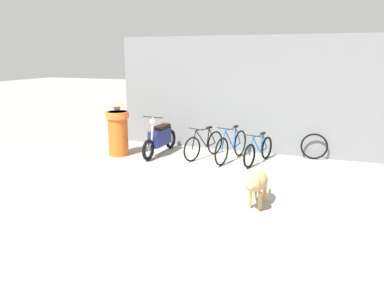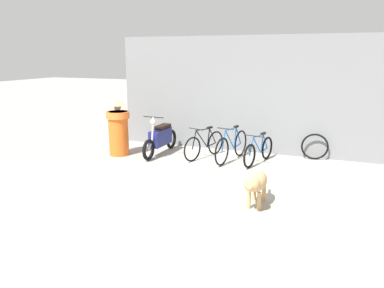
{
  "view_description": "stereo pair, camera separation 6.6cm",
  "coord_description": "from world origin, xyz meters",
  "px_view_note": "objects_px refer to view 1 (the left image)",
  "views": [
    {
      "loc": [
        2.37,
        -6.71,
        2.7
      ],
      "look_at": [
        -0.69,
        1.29,
        0.65
      ],
      "focal_mm": 35.0,
      "sensor_mm": 36.0,
      "label": 1
    },
    {
      "loc": [
        2.43,
        -6.68,
        2.7
      ],
      "look_at": [
        -0.69,
        1.29,
        0.65
      ],
      "focal_mm": 35.0,
      "sensor_mm": 36.0,
      "label": 2
    }
  ],
  "objects_px": {
    "bicycle_2": "(258,151)",
    "motorcycle": "(160,138)",
    "bicycle_1": "(231,146)",
    "stray_dog": "(257,182)",
    "person_in_robes": "(118,128)",
    "bicycle_0": "(204,145)",
    "spare_tire_left": "(314,146)"
  },
  "relations": [
    {
      "from": "bicycle_0",
      "to": "stray_dog",
      "type": "distance_m",
      "value": 3.43
    },
    {
      "from": "bicycle_1",
      "to": "bicycle_2",
      "type": "height_order",
      "value": "bicycle_1"
    },
    {
      "from": "bicycle_0",
      "to": "spare_tire_left",
      "type": "height_order",
      "value": "bicycle_0"
    },
    {
      "from": "bicycle_2",
      "to": "stray_dog",
      "type": "distance_m",
      "value": 2.85
    },
    {
      "from": "bicycle_2",
      "to": "motorcycle",
      "type": "bearing_deg",
      "value": -73.91
    },
    {
      "from": "bicycle_0",
      "to": "bicycle_2",
      "type": "bearing_deg",
      "value": 109.61
    },
    {
      "from": "bicycle_2",
      "to": "motorcycle",
      "type": "xyz_separation_m",
      "value": [
        -2.72,
        -0.08,
        0.12
      ]
    },
    {
      "from": "bicycle_2",
      "to": "motorcycle",
      "type": "distance_m",
      "value": 2.73
    },
    {
      "from": "bicycle_0",
      "to": "person_in_robes",
      "type": "xyz_separation_m",
      "value": [
        -2.29,
        -0.58,
        0.41
      ]
    },
    {
      "from": "bicycle_1",
      "to": "motorcycle",
      "type": "height_order",
      "value": "motorcycle"
    },
    {
      "from": "bicycle_1",
      "to": "stray_dog",
      "type": "bearing_deg",
      "value": 34.86
    },
    {
      "from": "person_in_robes",
      "to": "stray_dog",
      "type": "bearing_deg",
      "value": -162.99
    },
    {
      "from": "bicycle_0",
      "to": "stray_dog",
      "type": "xyz_separation_m",
      "value": [
        1.98,
        -2.8,
        0.11
      ]
    },
    {
      "from": "bicycle_0",
      "to": "bicycle_2",
      "type": "xyz_separation_m",
      "value": [
        1.46,
        -0.01,
        -0.03
      ]
    },
    {
      "from": "person_in_robes",
      "to": "spare_tire_left",
      "type": "xyz_separation_m",
      "value": [
        5.05,
        1.46,
        -0.41
      ]
    },
    {
      "from": "bicycle_0",
      "to": "person_in_robes",
      "type": "relative_size",
      "value": 1.01
    },
    {
      "from": "bicycle_0",
      "to": "bicycle_1",
      "type": "height_order",
      "value": "bicycle_1"
    },
    {
      "from": "bicycle_0",
      "to": "motorcycle",
      "type": "height_order",
      "value": "motorcycle"
    },
    {
      "from": "bicycle_2",
      "to": "bicycle_0",
      "type": "bearing_deg",
      "value": -75.86
    },
    {
      "from": "stray_dog",
      "to": "bicycle_0",
      "type": "bearing_deg",
      "value": -144.25
    },
    {
      "from": "spare_tire_left",
      "to": "stray_dog",
      "type": "bearing_deg",
      "value": -102.01
    },
    {
      "from": "stray_dog",
      "to": "person_in_robes",
      "type": "bearing_deg",
      "value": -117.03
    },
    {
      "from": "person_in_robes",
      "to": "spare_tire_left",
      "type": "bearing_deg",
      "value": -119.33
    },
    {
      "from": "bicycle_0",
      "to": "bicycle_1",
      "type": "relative_size",
      "value": 0.88
    },
    {
      "from": "bicycle_1",
      "to": "person_in_robes",
      "type": "height_order",
      "value": "person_in_robes"
    },
    {
      "from": "bicycle_1",
      "to": "person_in_robes",
      "type": "distance_m",
      "value": 3.11
    },
    {
      "from": "bicycle_0",
      "to": "motorcycle",
      "type": "xyz_separation_m",
      "value": [
        -1.26,
        -0.09,
        0.1
      ]
    },
    {
      "from": "stray_dog",
      "to": "person_in_robes",
      "type": "height_order",
      "value": "person_in_robes"
    },
    {
      "from": "bicycle_1",
      "to": "spare_tire_left",
      "type": "xyz_separation_m",
      "value": [
        2.01,
        0.88,
        -0.03
      ]
    },
    {
      "from": "bicycle_0",
      "to": "bicycle_2",
      "type": "distance_m",
      "value": 1.46
    },
    {
      "from": "bicycle_0",
      "to": "bicycle_1",
      "type": "bearing_deg",
      "value": 109.72
    },
    {
      "from": "bicycle_2",
      "to": "person_in_robes",
      "type": "bearing_deg",
      "value": -66.97
    }
  ]
}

